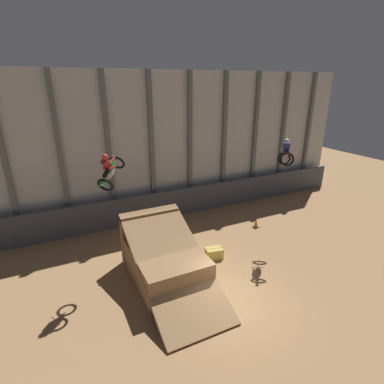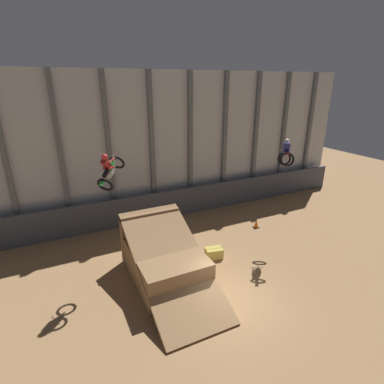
# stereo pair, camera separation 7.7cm
# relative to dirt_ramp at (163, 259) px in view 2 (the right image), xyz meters

# --- Properties ---
(ground_plane) EXTENTS (60.00, 60.00, 0.00)m
(ground_plane) POSITION_rel_dirt_ramp_xyz_m (1.92, -3.06, -0.95)
(ground_plane) COLOR #9E754C
(arena_back_wall) EXTENTS (32.00, 0.40, 9.65)m
(arena_back_wall) POSITION_rel_dirt_ramp_xyz_m (1.92, 6.96, 3.87)
(arena_back_wall) COLOR silver
(arena_back_wall) RESTS_ON ground_plane
(lower_barrier) EXTENTS (31.36, 0.20, 1.94)m
(lower_barrier) POSITION_rel_dirt_ramp_xyz_m (1.92, 6.21, 0.02)
(lower_barrier) COLOR #474C56
(lower_barrier) RESTS_ON ground_plane
(dirt_ramp) EXTENTS (3.09, 6.45, 2.86)m
(dirt_ramp) POSITION_rel_dirt_ramp_xyz_m (0.00, 0.00, 0.00)
(dirt_ramp) COLOR #966F48
(dirt_ramp) RESTS_ON ground_plane
(rider_bike_left_air) EXTENTS (1.63, 1.76, 1.69)m
(rider_bike_left_air) POSITION_rel_dirt_ramp_xyz_m (-1.91, 1.13, 4.38)
(rider_bike_left_air) COLOR black
(rider_bike_right_air) EXTENTS (1.57, 1.74, 1.58)m
(rider_bike_right_air) POSITION_rel_dirt_ramp_xyz_m (7.22, 0.21, 4.31)
(rider_bike_right_air) COLOR black
(traffic_cone_near_ramp) EXTENTS (0.36, 0.36, 0.58)m
(traffic_cone_near_ramp) POSITION_rel_dirt_ramp_xyz_m (7.23, 2.20, -0.67)
(traffic_cone_near_ramp) COLOR black
(traffic_cone_near_ramp) RESTS_ON ground_plane
(hay_bale_trackside) EXTENTS (1.00, 0.77, 0.57)m
(hay_bale_trackside) POSITION_rel_dirt_ramp_xyz_m (2.99, 0.31, -0.67)
(hay_bale_trackside) COLOR #CCB751
(hay_bale_trackside) RESTS_ON ground_plane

